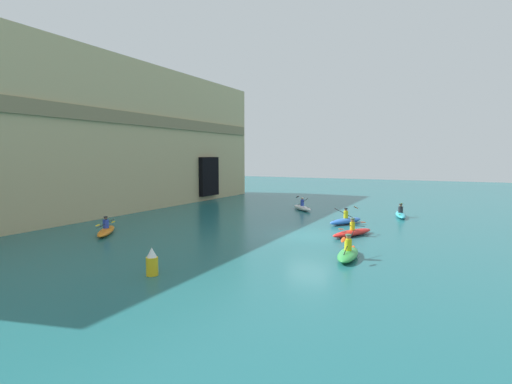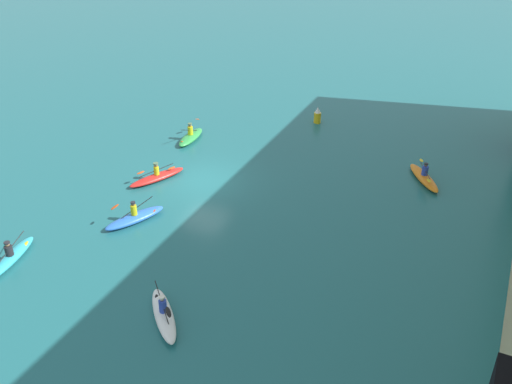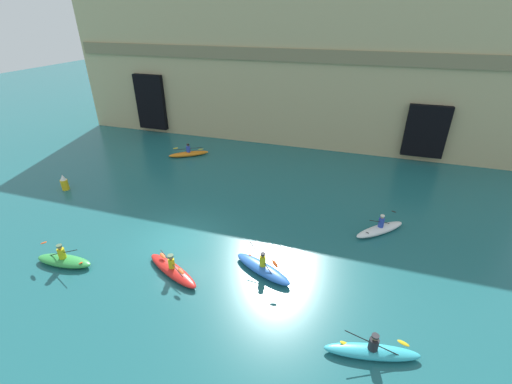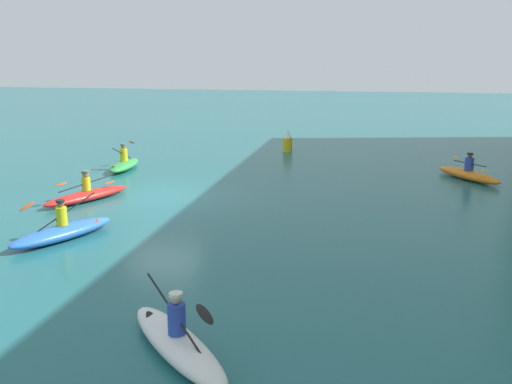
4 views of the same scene
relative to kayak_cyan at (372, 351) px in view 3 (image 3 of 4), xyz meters
name	(u,v)px [view 3 (image 3 of 4)]	position (x,y,z in m)	size (l,w,h in m)	color
ground_plane	(179,241)	(-9.90, 3.94, -0.22)	(120.00, 120.00, 0.00)	#1E6066
cliff_bluff	(293,67)	(-8.39, 23.72, 6.01)	(39.89, 8.47, 12.48)	tan
kayak_cyan	(372,351)	(0.00, 0.00, 0.00)	(3.41, 1.35, 1.02)	#33B2C6
kayak_blue	(263,268)	(-4.94, 2.99, 0.01)	(3.21, 2.03, 1.20)	blue
kayak_white	(380,229)	(0.23, 8.04, 0.02)	(2.79, 2.72, 1.19)	white
kayak_green	(64,260)	(-14.19, 0.58, 0.02)	(2.91, 1.09, 1.16)	green
kayak_red	(172,270)	(-8.90, 1.61, 0.00)	(3.36, 2.07, 1.05)	red
kayak_orange	(189,153)	(-15.04, 14.83, 0.02)	(3.09, 2.45, 1.08)	orange
marker_buoy	(64,183)	(-20.16, 6.82, 0.30)	(0.47, 0.47, 1.11)	yellow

